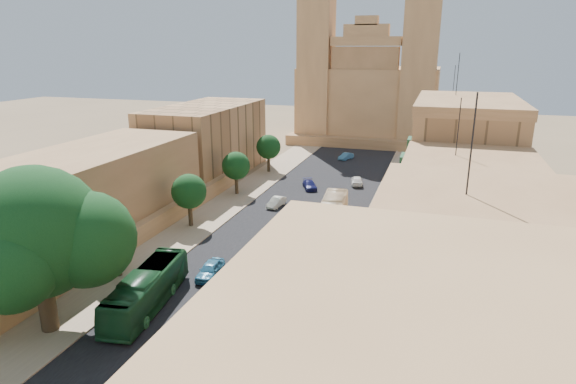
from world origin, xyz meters
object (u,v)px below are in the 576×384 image
Objects in this scene: car_white_a at (276,202)px; street_tree_d at (268,147)px; ficus_tree at (37,237)px; street_tree_a at (116,238)px; pedestrian_c at (343,289)px; car_cream at (304,216)px; street_tree_b at (189,192)px; red_truck at (210,354)px; bus_green_north at (147,289)px; car_white_b at (357,180)px; street_tree_c at (236,166)px; pedestrian_a at (303,352)px; bus_cream_east at (332,212)px; car_blue_a at (210,270)px; car_dkblue at (310,185)px; bus_red_east at (304,313)px; car_blue_b at (346,156)px; church at (369,92)px; olive_pickup at (323,250)px.

street_tree_d is at bearing 119.31° from car_white_a.
car_white_a is at bearing 78.39° from ficus_tree.
pedestrian_c is (18.13, 1.58, -2.39)m from street_tree_a.
street_tree_b is at bearing 38.55° from car_cream.
ficus_tree is 1.82× the size of red_truck.
bus_green_north is 2.74× the size of car_white_b.
ficus_tree reaches higher than street_tree_c.
car_cream is 2.60× the size of pedestrian_a.
bus_cream_east reaches higher than car_blue_a.
street_tree_c is 12.00m from street_tree_d.
street_tree_d reaches higher than car_dkblue.
car_white_a is at bearing -49.28° from bus_red_east.
bus_green_north is at bearing -120.56° from car_dkblue.
bus_green_north reaches higher than car_blue_a.
street_tree_b is 0.91× the size of red_truck.
pedestrian_a is (8.00, -54.15, 0.44)m from car_blue_b.
street_tree_c is 1.64× the size of car_white_a.
church reaches higher than car_dkblue.
olive_pickup is 24.69m from car_white_b.
street_tree_d is 1.10× the size of olive_pickup.
olive_pickup is 2.76× the size of pedestrian_c.
car_white_a is (6.48, -15.36, -3.18)m from street_tree_d.
olive_pickup is (15.10, -4.00, -2.77)m from street_tree_b.
car_white_b is at bearing -167.29° from pedestrian_c.
bus_green_north is 3.04× the size of car_blue_b.
car_white_b is at bearing -67.93° from bus_red_east.
street_tree_c is at bearing -136.15° from pedestrian_c.
red_truck is at bearing 77.01° from car_white_b.
bus_green_north reaches higher than car_dkblue.
street_tree_b is at bearing -90.00° from street_tree_d.
bus_cream_east reaches higher than bus_red_east.
car_white_b is (13.86, -3.34, -3.10)m from street_tree_d.
street_tree_c is at bearing -17.59° from car_cream.
car_blue_b reaches higher than car_dkblue.
street_tree_d is at bearing 90.00° from street_tree_b.
red_truck is 25.82m from bus_cream_east.
car_dkblue is at bearing 30.77° from street_tree_c.
pedestrian_a is (17.50, -18.72, -2.73)m from street_tree_b.
car_blue_a is 45.49m from car_blue_b.
pedestrian_a is at bearing 123.36° from bus_red_east.
red_truck reaches higher than car_white_a.
bus_red_east is at bearing -14.28° from pedestrian_c.
street_tree_b reaches higher than street_tree_c.
car_blue_b is (-4.50, 30.77, -0.88)m from bus_cream_east.
street_tree_c is at bearing -103.21° from church.
street_tree_a is 6.50m from bus_green_north.
red_truck is at bearing 35.37° from pedestrian_a.
church is 21.18m from car_blue_b.
street_tree_b reaches higher than car_white_b.
red_truck is 30.45m from car_white_a.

